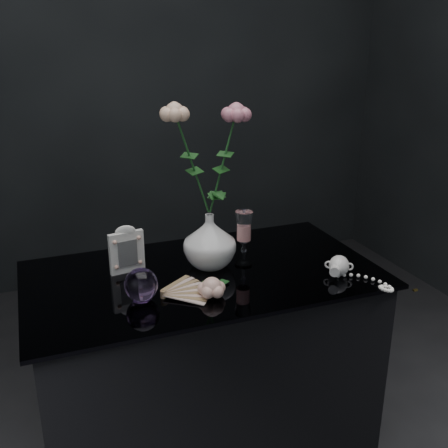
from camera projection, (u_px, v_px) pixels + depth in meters
name	position (u px, v px, depth m)	size (l,w,h in m)	color
table	(205.00, 378.00, 1.71)	(1.05, 0.58, 0.76)	black
vase	(210.00, 241.00, 1.60)	(0.16, 0.16, 0.17)	white
wine_glass	(244.00, 239.00, 1.61)	(0.05, 0.05, 0.17)	white
picture_frame	(126.00, 249.00, 1.56)	(0.11, 0.09, 0.15)	white
paperweight	(141.00, 285.00, 1.40)	(0.09, 0.09, 0.09)	#AD7ECD
paper_fan	(163.00, 294.00, 1.42)	(0.25, 0.19, 0.03)	beige
loose_rose	(212.00, 287.00, 1.42)	(0.13, 0.17, 0.06)	#FFB8A4
pearl_jar	(339.00, 265.00, 1.56)	(0.21, 0.22, 0.06)	white
roses	(207.00, 153.00, 1.50)	(0.27, 0.11, 0.38)	#FCBD9A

